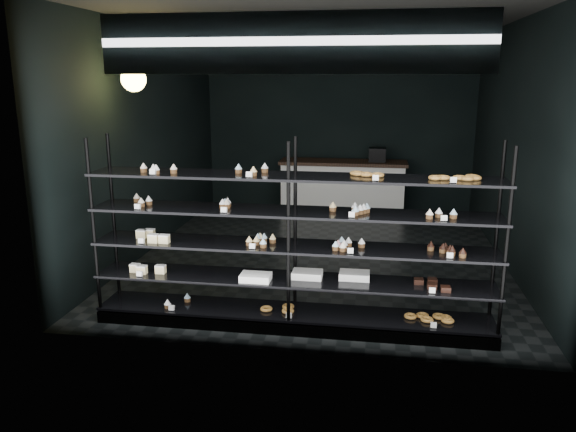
{
  "coord_description": "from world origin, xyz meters",
  "views": [
    {
      "loc": [
        0.73,
        -7.7,
        2.49
      ],
      "look_at": [
        -0.19,
        -1.9,
        1.02
      ],
      "focal_mm": 35.0,
      "sensor_mm": 36.0,
      "label": 1
    }
  ],
  "objects": [
    {
      "name": "room",
      "position": [
        0.0,
        0.0,
        1.6
      ],
      "size": [
        5.01,
        6.01,
        3.2
      ],
      "color": "black",
      "rests_on": "ground"
    },
    {
      "name": "signage",
      "position": [
        0.0,
        -2.93,
        2.75
      ],
      "size": [
        3.3,
        0.05,
        0.5
      ],
      "color": "#0C1940",
      "rests_on": "room"
    },
    {
      "name": "service_counter",
      "position": [
        0.15,
        2.5,
        0.5
      ],
      "size": [
        2.3,
        0.65,
        1.23
      ],
      "color": "white",
      "rests_on": "room"
    },
    {
      "name": "pendant_lamp",
      "position": [
        -2.08,
        -1.39,
        2.45
      ],
      "size": [
        0.29,
        0.29,
        0.87
      ],
      "color": "black",
      "rests_on": "room"
    },
    {
      "name": "display_shelf",
      "position": [
        -0.09,
        -2.45,
        0.63
      ],
      "size": [
        4.0,
        0.5,
        1.91
      ],
      "color": "black",
      "rests_on": "room"
    }
  ]
}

